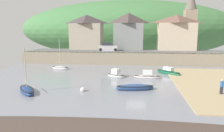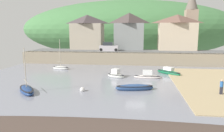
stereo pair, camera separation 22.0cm
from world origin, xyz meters
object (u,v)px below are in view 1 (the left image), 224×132
rowboat_small_beached (147,76)px  person_on_slipway (222,86)px  waterfront_building_centre (129,31)px  sailboat_nearest_shore (168,72)px  waterfront_building_right (176,32)px  fishing_boat_green (116,75)px  church_with_spire (190,19)px  mooring_buoy (83,90)px  sailboat_blue_trim (135,88)px  sailboat_white_hull (27,90)px  parked_car_near_slipway (108,47)px  waterfront_building_left (87,32)px  sailboat_far_left (60,68)px

rowboat_small_beached → person_on_slipway: bearing=-42.5°
waterfront_building_centre → sailboat_nearest_shore: (7.17, -17.04, -6.46)m
waterfront_building_centre → waterfront_building_right: bearing=0.0°
rowboat_small_beached → fishing_boat_green: (-4.64, 0.20, 0.02)m
church_with_spire → mooring_buoy: 38.66m
sailboat_blue_trim → sailboat_white_hull: 12.34m
mooring_buoy → parked_car_near_slipway: bearing=90.6°
sailboat_white_hull → parked_car_near_slipway: bearing=127.9°
waterfront_building_centre → sailboat_nearest_shore: size_ratio=2.07×
waterfront_building_centre → church_with_spire: (14.91, 4.00, 2.95)m
waterfront_building_left → parked_car_near_slipway: bearing=-37.6°
waterfront_building_centre → church_with_spire: church_with_spire is taller
sailboat_nearest_shore → parked_car_near_slipway: bearing=179.5°
parked_car_near_slipway → mooring_buoy: (0.26, -23.83, -3.03)m
sailboat_blue_trim → waterfront_building_right: bearing=60.2°
mooring_buoy → fishing_boat_green: bearing=69.2°
rowboat_small_beached → sailboat_nearest_shore: 4.96m
sailboat_blue_trim → person_on_slipway: (9.32, -0.93, 0.72)m
sailboat_nearest_shore → sailboat_white_hull: sailboat_white_hull is taller
waterfront_building_left → sailboat_far_left: 16.33m
sailboat_far_left → mooring_buoy: sailboat_far_left is taller
sailboat_nearest_shore → person_on_slipway: person_on_slipway is taller
sailboat_white_hull → person_on_slipway: 21.48m
church_with_spire → fishing_boat_green: 30.56m
rowboat_small_beached → sailboat_white_hull: bearing=-145.3°
waterfront_building_right → rowboat_small_beached: (-7.39, -20.55, -6.20)m
fishing_boat_green → parked_car_near_slipway: (-3.29, 15.85, 2.87)m
sailboat_far_left → sailboat_white_hull: 14.60m
sailboat_white_hull → sailboat_nearest_shore: bearing=86.9°
sailboat_nearest_shore → parked_car_near_slipway: 17.22m
sailboat_blue_trim → person_on_slipway: bearing=-16.9°
rowboat_small_beached → person_on_slipway: person_on_slipway is taller
sailboat_nearest_shore → sailboat_far_left: (-18.75, 2.06, -0.07)m
sailboat_nearest_shore → mooring_buoy: (-11.18, -11.29, -0.14)m
fishing_boat_green → person_on_slipway: person_on_slipway is taller
parked_car_near_slipway → rowboat_small_beached: bearing=-64.4°
sailboat_nearest_shore → waterfront_building_centre: bearing=159.9°
waterfront_building_right → parked_car_near_slipway: (-15.32, -4.50, -3.31)m
sailboat_blue_trim → parked_car_near_slipway: bearing=94.2°
sailboat_blue_trim → sailboat_nearest_shore: 11.26m
church_with_spire → person_on_slipway: size_ratio=8.77×
rowboat_small_beached → waterfront_building_right: bearing=71.9°
church_with_spire → sailboat_white_hull: bearing=-126.8°
waterfront_building_centre → sailboat_blue_trim: waterfront_building_centre is taller
waterfront_building_right → person_on_slipway: 28.47m
sailboat_far_left → sailboat_blue_trim: bearing=-27.8°
sailboat_white_hull → waterfront_building_centre: bearing=122.2°
sailboat_nearest_shore → sailboat_far_left: size_ratio=0.76×
waterfront_building_left → waterfront_building_centre: 10.12m
church_with_spire → sailboat_nearest_shore: bearing=-110.2°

